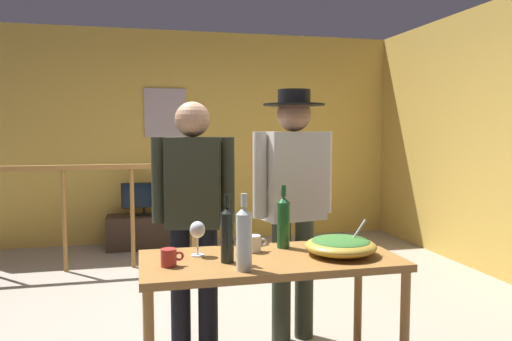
# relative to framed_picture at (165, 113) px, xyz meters

# --- Properties ---
(ground_plane) EXTENTS (7.77, 7.77, 0.00)m
(ground_plane) POSITION_rel_framed_picture_xyz_m (0.20, -2.93, -1.67)
(ground_plane) COLOR #9E9384
(back_wall) EXTENTS (5.79, 0.10, 2.71)m
(back_wall) POSITION_rel_framed_picture_xyz_m (0.20, 0.06, -0.31)
(back_wall) COLOR gold
(back_wall) RESTS_ON ground_plane
(side_wall_right) EXTENTS (0.10, 4.48, 2.71)m
(side_wall_right) POSITION_rel_framed_picture_xyz_m (3.09, -2.03, -0.31)
(side_wall_right) COLOR gold
(side_wall_right) RESTS_ON ground_plane
(framed_picture) EXTENTS (0.52, 0.03, 0.62)m
(framed_picture) POSITION_rel_framed_picture_xyz_m (0.00, 0.00, 0.00)
(framed_picture) COLOR #A6989F
(stair_railing) EXTENTS (2.79, 0.10, 1.14)m
(stair_railing) POSITION_rel_framed_picture_xyz_m (-0.60, -1.15, -0.95)
(stair_railing) COLOR #9E6B33
(stair_railing) RESTS_ON ground_plane
(tv_console) EXTENTS (0.90, 0.40, 0.40)m
(tv_console) POSITION_rel_framed_picture_xyz_m (-0.29, -0.29, -1.46)
(tv_console) COLOR #38281E
(tv_console) RESTS_ON ground_plane
(flat_screen_tv) EXTENTS (0.54, 0.12, 0.41)m
(flat_screen_tv) POSITION_rel_framed_picture_xyz_m (-0.29, -0.32, -1.02)
(flat_screen_tv) COLOR black
(flat_screen_tv) RESTS_ON tv_console
(serving_table) EXTENTS (1.38, 0.64, 0.77)m
(serving_table) POSITION_rel_framed_picture_xyz_m (0.34, -3.93, -0.98)
(serving_table) COLOR #9E6B33
(serving_table) RESTS_ON ground_plane
(salad_bowl) EXTENTS (0.39, 0.39, 0.20)m
(salad_bowl) POSITION_rel_framed_picture_xyz_m (0.72, -3.98, -0.84)
(salad_bowl) COLOR gold
(salad_bowl) RESTS_ON serving_table
(wine_glass) EXTENTS (0.08, 0.08, 0.19)m
(wine_glass) POSITION_rel_framed_picture_xyz_m (-0.04, -3.81, -0.76)
(wine_glass) COLOR silver
(wine_glass) RESTS_ON serving_table
(wine_bottle_clear) EXTENTS (0.08, 0.08, 0.38)m
(wine_bottle_clear) POSITION_rel_framed_picture_xyz_m (0.15, -4.15, -0.73)
(wine_bottle_clear) COLOR silver
(wine_bottle_clear) RESTS_ON serving_table
(wine_bottle_green) EXTENTS (0.07, 0.07, 0.37)m
(wine_bottle_green) POSITION_rel_framed_picture_xyz_m (0.46, -3.74, -0.74)
(wine_bottle_green) COLOR #1E5628
(wine_bottle_green) RESTS_ON serving_table
(wine_bottle_dark) EXTENTS (0.07, 0.07, 0.35)m
(wine_bottle_dark) POSITION_rel_framed_picture_xyz_m (0.09, -3.98, -0.75)
(wine_bottle_dark) COLOR black
(wine_bottle_dark) RESTS_ON serving_table
(mug_red) EXTENTS (0.12, 0.08, 0.09)m
(mug_red) POSITION_rel_framed_picture_xyz_m (-0.21, -3.99, -0.85)
(mug_red) COLOR #B7332D
(mug_red) RESTS_ON serving_table
(mug_white) EXTENTS (0.12, 0.09, 0.09)m
(mug_white) POSITION_rel_framed_picture_xyz_m (0.27, -3.80, -0.85)
(mug_white) COLOR white
(mug_white) RESTS_ON serving_table
(person_standing_left) EXTENTS (0.53, 0.29, 1.63)m
(person_standing_left) POSITION_rel_framed_picture_xyz_m (-0.00, -3.27, -0.71)
(person_standing_left) COLOR black
(person_standing_left) RESTS_ON ground_plane
(person_standing_right) EXTENTS (0.59, 0.41, 1.72)m
(person_standing_right) POSITION_rel_framed_picture_xyz_m (0.68, -3.27, -0.63)
(person_standing_right) COLOR #2D3323
(person_standing_right) RESTS_ON ground_plane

